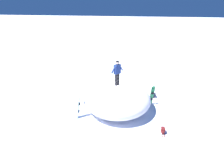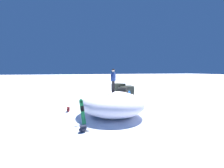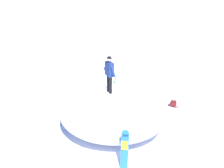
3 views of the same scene
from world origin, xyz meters
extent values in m
plane|color=white|center=(0.00, 0.00, 0.00)|extent=(240.00, 240.00, 0.00)
ellipsoid|color=white|center=(0.57, -0.43, 0.86)|extent=(6.11, 5.87, 1.72)
cylinder|color=black|center=(0.31, -0.40, 2.12)|extent=(0.14, 0.14, 0.79)
cylinder|color=black|center=(0.47, -0.52, 2.12)|extent=(0.14, 0.14, 0.79)
cube|color=navy|center=(0.39, -0.46, 2.81)|extent=(0.49, 0.43, 0.59)
sphere|color=beige|center=(0.39, -0.46, 3.24)|extent=(0.22, 0.22, 0.22)
cylinder|color=navy|center=(0.14, -0.28, 2.86)|extent=(0.36, 0.28, 0.49)
cylinder|color=navy|center=(0.65, -0.63, 2.86)|extent=(0.36, 0.28, 0.49)
sphere|color=black|center=(0.39, -0.46, 3.26)|extent=(0.20, 0.20, 0.20)
cube|color=#1E8C47|center=(-0.62, 1.80, 0.69)|extent=(0.41, 0.39, 1.39)
cylinder|color=#1E8C47|center=(-0.49, 1.87, 1.39)|extent=(0.19, 0.27, 0.26)
cube|color=black|center=(-0.61, 1.80, 0.94)|extent=(0.18, 0.23, 0.33)
cube|color=black|center=(-0.54, 1.85, 0.94)|extent=(0.17, 0.21, 0.12)
cube|color=black|center=(-0.64, 1.79, 0.44)|extent=(0.17, 0.21, 0.12)
cube|color=#2672BF|center=(2.11, -2.51, 0.71)|extent=(0.33, 0.29, 1.42)
cylinder|color=#2672BF|center=(2.08, -2.41, 1.42)|extent=(0.28, 0.14, 0.27)
cube|color=yellow|center=(2.11, -2.50, 0.96)|extent=(0.24, 0.12, 0.34)
cube|color=black|center=(2.09, -2.43, 0.96)|extent=(0.21, 0.14, 0.12)
cube|color=black|center=(2.11, -2.50, 0.45)|extent=(0.21, 0.14, 0.12)
ellipsoid|color=maroon|center=(2.55, 2.59, 0.18)|extent=(0.39, 0.28, 0.36)
ellipsoid|color=maroon|center=(2.39, 2.57, 0.13)|extent=(0.13, 0.18, 0.17)
cube|color=maroon|center=(2.55, 2.59, 0.33)|extent=(0.32, 0.23, 0.06)
cylinder|color=maroon|center=(2.75, 2.56, 0.01)|extent=(0.25, 0.08, 0.04)
cylinder|color=maroon|center=(2.73, 2.69, 0.01)|extent=(0.25, 0.08, 0.04)
ellipsoid|color=#1E2333|center=(-1.86, 1.92, 0.16)|extent=(0.36, 0.43, 0.33)
ellipsoid|color=#2B3144|center=(-1.89, 2.09, 0.11)|extent=(0.24, 0.14, 0.16)
cube|color=#1E2333|center=(-1.86, 1.92, 0.30)|extent=(0.30, 0.36, 0.06)
cylinder|color=#1E2333|center=(-1.91, 1.69, 0.01)|extent=(0.08, 0.27, 0.04)
cylinder|color=#1E2333|center=(-1.74, 1.72, 0.01)|extent=(0.08, 0.27, 0.04)
camera|label=1|loc=(11.52, 1.89, 6.52)|focal=30.25mm
camera|label=2|loc=(-9.91, 2.75, 3.25)|focal=24.77mm
camera|label=3|loc=(4.83, -8.57, 6.44)|focal=38.28mm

